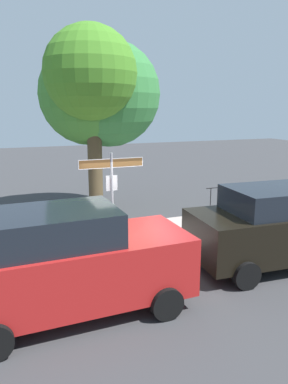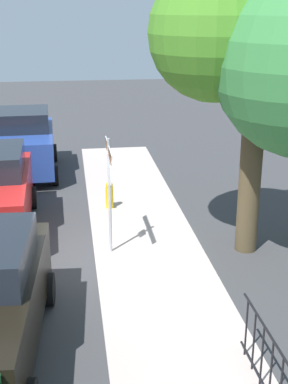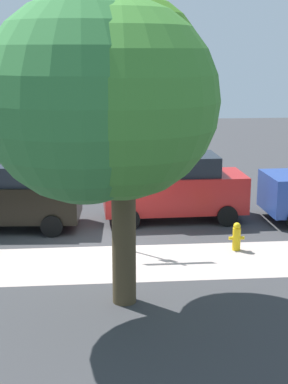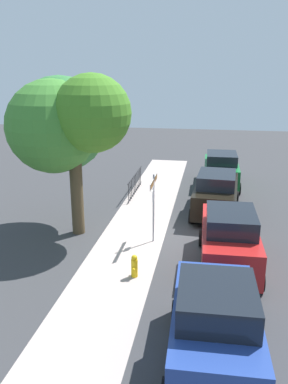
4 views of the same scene
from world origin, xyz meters
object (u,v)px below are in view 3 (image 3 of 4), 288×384
Objects in this scene: street_sign at (130,179)px; car_red at (176,188)px; fire_hydrant at (237,237)px; shade_tree at (108,93)px; car_black at (5,196)px.

street_sign reaches higher than car_red.
shade_tree is at bearing 44.87° from fire_hydrant.
shade_tree is 1.36× the size of car_black.
car_black reaches higher than fire_hydrant.
car_red is 3.36m from fire_hydrant.
car_black is at bearing -63.65° from shade_tree.
car_red is at bearing -109.11° from shade_tree.
street_sign is at bearing 58.69° from car_red.
car_red reaches higher than fire_hydrant.
shade_tree is (0.63, 3.70, 2.50)m from street_sign.
shade_tree is 7.75m from car_red.
fire_hydrant is at bearing 110.81° from car_red.
fire_hydrant is at bearing 161.73° from car_black.
street_sign is at bearing -3.93° from fire_hydrant.
car_black is 6.09× the size of fire_hydrant.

